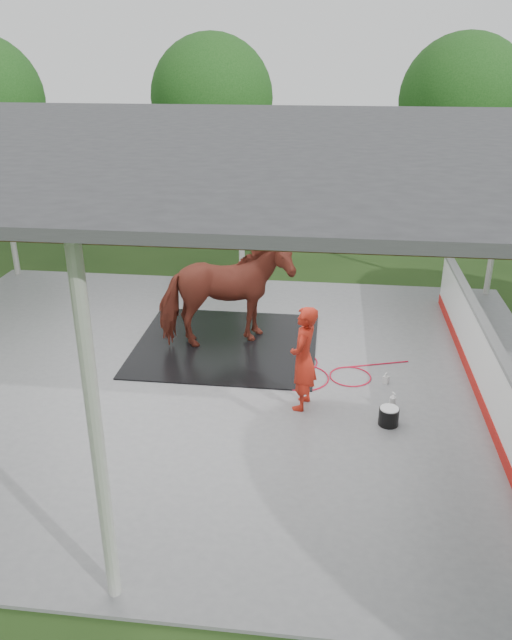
# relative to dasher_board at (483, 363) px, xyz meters

# --- Properties ---
(ground) EXTENTS (100.00, 100.00, 0.00)m
(ground) POSITION_rel_dasher_board_xyz_m (-4.60, 0.00, -0.59)
(ground) COLOR #1E3814
(concrete_slab) EXTENTS (12.00, 10.00, 0.05)m
(concrete_slab) POSITION_rel_dasher_board_xyz_m (-4.60, 0.00, -0.57)
(concrete_slab) COLOR slate
(concrete_slab) RESTS_ON ground
(pavilion_structure) EXTENTS (12.60, 10.60, 4.05)m
(pavilion_structure) POSITION_rel_dasher_board_xyz_m (-4.60, -0.00, 3.37)
(pavilion_structure) COLOR beige
(pavilion_structure) RESTS_ON ground
(dasher_board) EXTENTS (0.16, 8.00, 1.15)m
(dasher_board) POSITION_rel_dasher_board_xyz_m (0.00, 0.00, 0.00)
(dasher_board) COLOR #B0140E
(dasher_board) RESTS_ON concrete_slab
(tree_belt) EXTENTS (28.00, 28.00, 5.80)m
(tree_belt) POSITION_rel_dasher_board_xyz_m (-4.30, 0.90, 3.20)
(tree_belt) COLOR #382314
(tree_belt) RESTS_ON ground
(rubber_mat) EXTENTS (3.40, 3.19, 0.03)m
(rubber_mat) POSITION_rel_dasher_board_xyz_m (-4.42, 1.28, -0.53)
(rubber_mat) COLOR black
(rubber_mat) RESTS_ON concrete_slab
(horse) EXTENTS (2.65, 1.97, 2.03)m
(horse) POSITION_rel_dasher_board_xyz_m (-4.42, 1.28, 0.50)
(horse) COLOR maroon
(horse) RESTS_ON rubber_mat
(handler) EXTENTS (0.53, 0.69, 1.69)m
(handler) POSITION_rel_dasher_board_xyz_m (-2.87, -0.76, 0.30)
(handler) COLOR #AE2012
(handler) RESTS_ON concrete_slab
(wash_bucket) EXTENTS (0.30, 0.30, 0.28)m
(wash_bucket) POSITION_rel_dasher_board_xyz_m (-1.55, -1.14, -0.40)
(wash_bucket) COLOR black
(wash_bucket) RESTS_ON concrete_slab
(soap_bottle_a) EXTENTS (0.16, 0.16, 0.31)m
(soap_bottle_a) POSITION_rel_dasher_board_xyz_m (-1.46, -0.71, -0.39)
(soap_bottle_a) COLOR silver
(soap_bottle_a) RESTS_ON concrete_slab
(soap_bottle_b) EXTENTS (0.12, 0.12, 0.20)m
(soap_bottle_b) POSITION_rel_dasher_board_xyz_m (-1.50, 0.14, -0.44)
(soap_bottle_b) COLOR #338CD8
(soap_bottle_b) RESTS_ON concrete_slab
(hose_coil) EXTENTS (2.41, 1.44, 0.02)m
(hose_coil) POSITION_rel_dasher_board_xyz_m (-2.73, 0.36, -0.53)
(hose_coil) COLOR #BA0D28
(hose_coil) RESTS_ON concrete_slab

